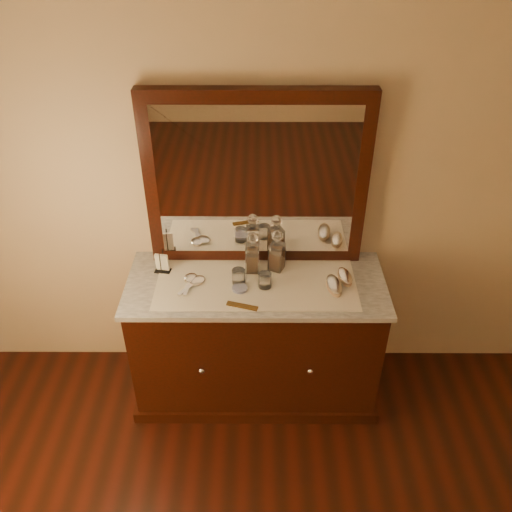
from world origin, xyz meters
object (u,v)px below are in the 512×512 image
comb (242,306)px  hand_mirror_outer (190,280)px  brush_near (334,286)px  brush_far (345,277)px  mirror_frame (256,181)px  decanter_right (277,254)px  decanter_left (252,256)px  hand_mirror_inner (195,282)px  dresser_cabinet (256,340)px  napkin_rack (162,263)px  pin_dish (240,288)px

comb → hand_mirror_outer: size_ratio=0.82×
brush_near → brush_far: brush_near is taller
mirror_frame → decanter_right: 0.43m
mirror_frame → brush_near: bearing=-36.0°
brush_far → hand_mirror_outer: size_ratio=0.81×
comb → decanter_right: (0.19, 0.33, 0.09)m
decanter_right → brush_far: size_ratio=1.55×
comb → decanter_right: bearing=77.0°
decanter_left → hand_mirror_inner: 0.35m
comb → hand_mirror_outer: hand_mirror_outer is taller
mirror_frame → decanter_left: bearing=-98.5°
dresser_cabinet → brush_far: bearing=2.2°
napkin_rack → brush_near: 0.97m
pin_dish → napkin_rack: 0.47m
decanter_right → hand_mirror_inner: size_ratio=1.30×
dresser_cabinet → brush_near: bearing=-8.4°
decanter_left → brush_near: decanter_left is taller
brush_near → brush_far: bearing=49.4°
decanter_right → brush_near: (0.31, -0.19, -0.07)m
decanter_left → hand_mirror_inner: size_ratio=1.29×
hand_mirror_outer → comb: bearing=-35.8°
mirror_frame → brush_far: size_ratio=7.29×
pin_dish → decanter_right: (0.20, 0.19, 0.09)m
dresser_cabinet → pin_dish: (-0.09, -0.07, 0.45)m
pin_dish → decanter_left: (0.07, 0.17, 0.09)m
comb → decanter_left: bearing=97.2°
mirror_frame → brush_far: 0.72m
mirror_frame → pin_dish: size_ratio=14.39×
dresser_cabinet → decanter_left: bearing=101.0°
hand_mirror_inner → comb: bearing=-36.4°
dresser_cabinet → decanter_left: size_ratio=5.56×
napkin_rack → hand_mirror_outer: size_ratio=0.67×
mirror_frame → brush_near: 0.70m
napkin_rack → decanter_left: (0.51, 0.01, 0.05)m
comb → decanter_right: decanter_right is taller
mirror_frame → napkin_rack: mirror_frame is taller
decanter_left → hand_mirror_outer: size_ratio=1.24×
dresser_cabinet → mirror_frame: (0.00, 0.25, 0.94)m
napkin_rack → decanter_left: 0.51m
dresser_cabinet → decanter_right: (0.12, 0.12, 0.54)m
dresser_cabinet → hand_mirror_outer: size_ratio=6.89×
napkin_rack → decanter_left: bearing=0.7°
pin_dish → decanter_right: bearing=43.2°
decanter_left → decanter_right: size_ratio=0.99×
comb → decanter_right: size_ratio=0.65×
dresser_cabinet → brush_far: brush_far is taller
brush_far → hand_mirror_inner: brush_far is taller
decanter_right → comb: bearing=-119.3°
mirror_frame → comb: (-0.07, -0.45, -0.49)m
dresser_cabinet → comb: comb is taller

